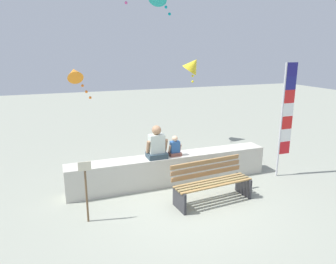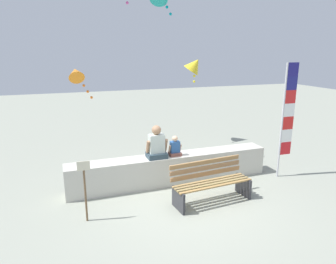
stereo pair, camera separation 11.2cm
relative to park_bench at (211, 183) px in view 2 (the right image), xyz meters
The scene contains 9 objects.
ground_plane 0.67m from the park_bench, 159.37° to the left, with size 40.00×40.00×0.00m, color gray.
seawall_ledge 1.31m from the park_bench, 111.89° to the left, with size 5.10×0.55×0.73m, color beige.
park_bench is the anchor object (origin of this frame).
person_adult 1.58m from the park_bench, 126.80° to the left, with size 0.52×0.38×0.80m.
person_child 1.33m from the park_bench, 108.97° to the left, with size 0.33×0.24×0.50m.
flag_banner 2.80m from the park_bench, 14.61° to the left, with size 0.37×0.05×2.96m.
kite_orange 4.99m from the park_bench, 123.14° to the left, with size 0.68×0.61×1.06m.
kite_yellow 5.18m from the park_bench, 70.59° to the left, with size 0.92×0.84×0.93m.
sign_post 2.69m from the park_bench, behind, with size 0.24×0.04×1.24m.
Camera 2 is at (-2.54, -5.86, 3.25)m, focal length 33.42 mm.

